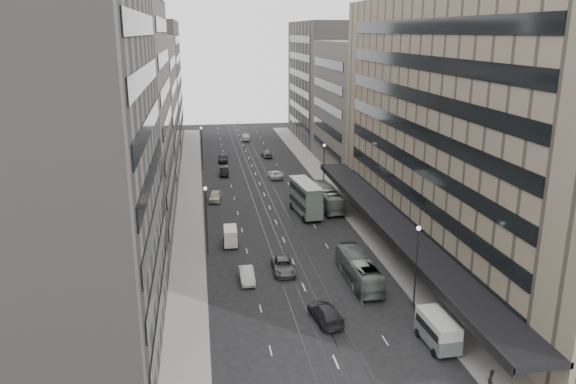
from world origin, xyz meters
TOP-DOWN VIEW (x-y plane):
  - ground at (0.00, 0.00)m, footprint 220.00×220.00m
  - sidewalk_right at (12.00, 37.50)m, footprint 4.00×125.00m
  - sidewalk_left at (-12.00, 37.50)m, footprint 4.00×125.00m
  - department_store at (21.45, 8.00)m, footprint 19.20×60.00m
  - building_right_mid at (21.50, 52.00)m, footprint 15.00×28.00m
  - building_right_far at (21.50, 82.00)m, footprint 15.00×32.00m
  - building_left_a at (-21.50, -8.00)m, footprint 15.00×28.00m
  - building_left_b at (-21.50, 19.00)m, footprint 15.00×26.00m
  - building_left_c at (-21.50, 46.00)m, footprint 15.00×28.00m
  - building_left_d at (-21.50, 79.00)m, footprint 15.00×38.00m
  - lamp_right_near at (9.70, -5.00)m, footprint 0.44×0.44m
  - lamp_right_far at (9.70, 35.00)m, footprint 0.44×0.44m
  - lamp_left_near at (-9.70, 12.00)m, footprint 0.44×0.44m
  - lamp_left_far at (-9.70, 55.00)m, footprint 0.44×0.44m
  - bus_near at (5.96, 1.35)m, footprint 2.53×10.44m
  - bus_far at (8.50, 27.63)m, footprint 3.07×11.45m
  - double_decker at (4.68, 24.63)m, footprint 3.57×9.14m
  - vw_microbus at (9.08, -11.91)m, footprint 2.43×5.01m
  - panel_van at (-6.82, 14.13)m, footprint 1.87×3.66m
  - sedan_1 at (-5.75, 3.34)m, footprint 1.53×4.26m
  - sedan_2 at (-1.52, 5.14)m, footprint 2.45×5.17m
  - sedan_3 at (0.68, -6.26)m, footprint 2.84×5.61m
  - sedan_4 at (-8.05, 33.69)m, footprint 2.41×4.77m
  - sedan_5 at (-5.83, 49.78)m, footprint 1.64×4.54m
  - sedan_6 at (3.26, 46.42)m, footprint 2.33×4.93m
  - sedan_7 at (3.91, 64.28)m, footprint 2.25×4.86m
  - sedan_8 at (-5.48, 61.00)m, footprint 2.13×4.73m
  - sedan_9 at (1.19, 83.77)m, footprint 2.05×5.08m
  - pedestrian at (10.20, -18.78)m, footprint 0.79×0.78m

SIDE VIEW (x-z plane):
  - ground at x=0.00m, z-range 0.00..0.00m
  - sidewalk_right at x=12.00m, z-range 0.00..0.15m
  - sidewalk_left at x=-12.00m, z-range 0.00..0.15m
  - sedan_6 at x=3.26m, z-range 0.00..1.36m
  - sedan_7 at x=3.91m, z-range 0.00..1.38m
  - sedan_1 at x=-5.75m, z-range 0.00..1.40m
  - sedan_2 at x=-1.52m, z-range 0.00..1.43m
  - sedan_5 at x=-5.83m, z-range 0.00..1.49m
  - sedan_4 at x=-8.05m, z-range 0.00..1.56m
  - sedan_3 at x=0.68m, z-range 0.00..1.56m
  - sedan_8 at x=-5.48m, z-range 0.00..1.58m
  - sedan_9 at x=1.19m, z-range 0.00..1.64m
  - pedestrian at x=10.20m, z-range 0.15..1.99m
  - panel_van at x=-6.82m, z-range 0.12..2.39m
  - bus_near at x=5.96m, z-range 0.00..2.90m
  - vw_microbus at x=9.08m, z-range 0.15..2.81m
  - bus_far at x=8.50m, z-range 0.00..3.17m
  - double_decker at x=4.68m, z-range 0.19..5.07m
  - lamp_right_near at x=9.70m, z-range 1.04..9.36m
  - lamp_right_far at x=9.70m, z-range 1.04..9.36m
  - lamp_left_near at x=-9.70m, z-range 1.04..9.36m
  - lamp_left_far at x=-9.70m, z-range 1.04..9.36m
  - building_right_mid at x=21.50m, z-range 0.00..24.00m
  - building_left_c at x=-21.50m, z-range 0.00..25.00m
  - building_right_far at x=21.50m, z-range 0.00..28.00m
  - building_left_d at x=-21.50m, z-range 0.00..28.00m
  - department_store at x=21.45m, z-range -0.05..29.95m
  - building_left_a at x=-21.50m, z-range 0.00..30.00m
  - building_left_b at x=-21.50m, z-range 0.00..34.00m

